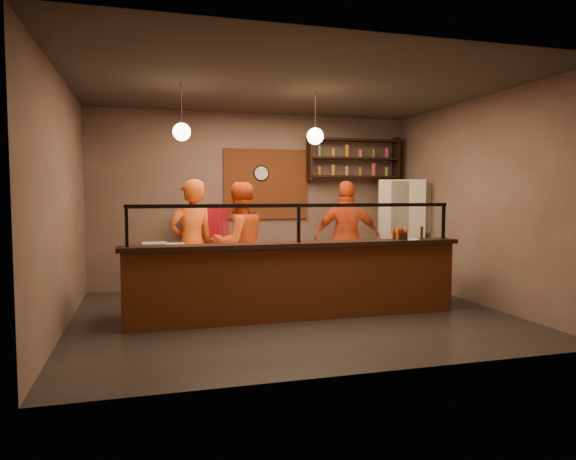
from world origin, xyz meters
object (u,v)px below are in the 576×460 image
object	(u,v)px
cook_right	(347,238)
pepper_mill	(422,233)
cook_left	(192,244)
fridge	(400,233)
pizza_dough	(293,249)
red_cooler	(207,248)
cook_mid	(239,244)
wall_clock	(261,173)
condiment_caddy	(400,236)

from	to	relation	value
cook_right	pepper_mill	world-z (taller)	cook_right
cook_left	fridge	xyz separation A→B (m)	(3.94, 0.94, 0.02)
fridge	pizza_dough	world-z (taller)	fridge
cook_right	red_cooler	world-z (taller)	cook_right
cook_mid	pizza_dough	distance (m)	0.94
cook_left	cook_mid	size ratio (longest dim) A/B	1.02
wall_clock	fridge	size ratio (longest dim) A/B	0.15
wall_clock	cook_right	distance (m)	2.10
red_cooler	pizza_dough	distance (m)	2.18
fridge	pizza_dough	size ratio (longest dim) A/B	3.75
wall_clock	pizza_dough	xyz separation A→B (m)	(-0.03, -2.23, -1.19)
fridge	wall_clock	bearing A→B (deg)	-172.38
condiment_caddy	cook_mid	bearing A→B (deg)	151.34
wall_clock	cook_mid	bearing A→B (deg)	-114.07
wall_clock	condiment_caddy	xyz separation A→B (m)	(1.42, -2.75, -0.99)
wall_clock	cook_left	bearing A→B (deg)	-130.58
fridge	pepper_mill	xyz separation A→B (m)	(-0.70, -1.97, 0.16)
pizza_dough	condiment_caddy	world-z (taller)	condiment_caddy
wall_clock	condiment_caddy	distance (m)	3.25
fridge	pizza_dough	xyz separation A→B (m)	(-2.53, -1.50, -0.08)
pizza_dough	pepper_mill	distance (m)	1.91
cook_mid	red_cooler	size ratio (longest dim) A/B	1.25
cook_mid	condiment_caddy	bearing A→B (deg)	132.75
cook_left	pizza_dough	bearing A→B (deg)	137.74
wall_clock	fridge	distance (m)	2.83
cook_mid	pizza_dough	xyz separation A→B (m)	(0.68, -0.65, -0.04)
cook_left	pizza_dough	world-z (taller)	cook_left
cook_mid	cook_left	bearing A→B (deg)	-11.25
red_cooler	cook_right	bearing A→B (deg)	-0.59
red_cooler	condiment_caddy	distance (m)	3.49
cook_right	condiment_caddy	size ratio (longest dim) A/B	10.21
cook_left	red_cooler	xyz separation A→B (m)	(0.38, 1.37, -0.21)
wall_clock	pizza_dough	bearing A→B (deg)	-90.79
cook_mid	red_cooler	world-z (taller)	cook_mid
fridge	pizza_dough	distance (m)	2.94
fridge	red_cooler	distance (m)	3.59
cook_mid	cook_right	xyz separation A→B (m)	(1.92, 0.30, 0.02)
cook_mid	pepper_mill	world-z (taller)	cook_mid
cook_right	pizza_dough	world-z (taller)	cook_right
cook_mid	condiment_caddy	world-z (taller)	cook_mid
wall_clock	red_cooler	xyz separation A→B (m)	(-1.06, -0.31, -1.34)
cook_mid	condiment_caddy	distance (m)	2.43
cook_right	fridge	world-z (taller)	fridge
cook_right	cook_mid	bearing A→B (deg)	21.98
wall_clock	cook_right	bearing A→B (deg)	-46.57
cook_left	condiment_caddy	size ratio (longest dim) A/B	10.18
fridge	pepper_mill	distance (m)	2.10
cook_right	pepper_mill	distance (m)	1.55
cook_mid	fridge	world-z (taller)	fridge
cook_left	condiment_caddy	distance (m)	3.06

